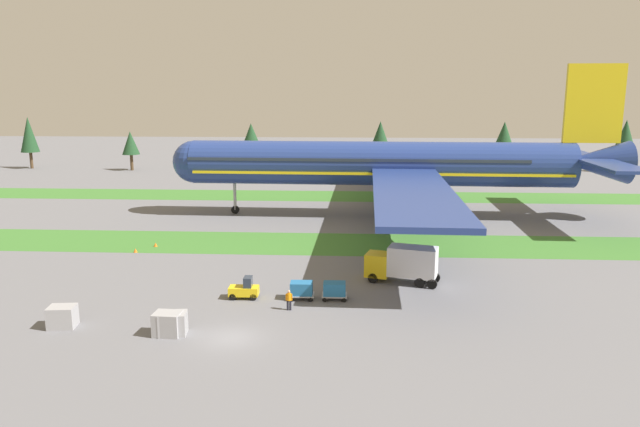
{
  "coord_description": "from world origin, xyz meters",
  "views": [
    {
      "loc": [
        8.82,
        -40.67,
        17.84
      ],
      "look_at": [
        5.05,
        26.83,
        4.0
      ],
      "focal_mm": 33.25,
      "sensor_mm": 36.0,
      "label": 1
    }
  ],
  "objects_px": {
    "ground_crew_marshaller": "(289,299)",
    "taxiway_marker_0": "(156,245)",
    "uld_container_0": "(62,317)",
    "taxiway_marker_2": "(392,252)",
    "uld_container_2": "(168,324)",
    "uld_container_1": "(173,324)",
    "airliner": "(394,163)",
    "baggage_tug": "(245,289)",
    "taxiway_marker_3": "(135,250)",
    "catering_truck": "(403,263)",
    "taxiway_marker_1": "(380,253)",
    "cargo_dolly_second": "(334,289)",
    "cargo_dolly_lead": "(301,289)"
  },
  "relations": [
    {
      "from": "catering_truck",
      "to": "taxiway_marker_3",
      "type": "xyz_separation_m",
      "value": [
        -29.49,
        9.29,
        -1.72
      ]
    },
    {
      "from": "uld_container_1",
      "to": "taxiway_marker_2",
      "type": "bearing_deg",
      "value": 52.96
    },
    {
      "from": "uld_container_1",
      "to": "taxiway_marker_0",
      "type": "bearing_deg",
      "value": 111.17
    },
    {
      "from": "uld_container_0",
      "to": "taxiway_marker_2",
      "type": "height_order",
      "value": "uld_container_0"
    },
    {
      "from": "cargo_dolly_lead",
      "to": "taxiway_marker_3",
      "type": "xyz_separation_m",
      "value": [
        -20.23,
        14.43,
        -0.69
      ]
    },
    {
      "from": "airliner",
      "to": "taxiway_marker_2",
      "type": "distance_m",
      "value": 22.24
    },
    {
      "from": "cargo_dolly_second",
      "to": "uld_container_0",
      "type": "height_order",
      "value": "uld_container_0"
    },
    {
      "from": "taxiway_marker_1",
      "to": "catering_truck",
      "type": "bearing_deg",
      "value": -79.01
    },
    {
      "from": "taxiway_marker_2",
      "to": "uld_container_2",
      "type": "bearing_deg",
      "value": -127.46
    },
    {
      "from": "catering_truck",
      "to": "taxiway_marker_1",
      "type": "height_order",
      "value": "catering_truck"
    },
    {
      "from": "airliner",
      "to": "cargo_dolly_lead",
      "type": "xyz_separation_m",
      "value": [
        -10.34,
        -36.24,
        -6.86
      ]
    },
    {
      "from": "baggage_tug",
      "to": "uld_container_0",
      "type": "bearing_deg",
      "value": 118.52
    },
    {
      "from": "baggage_tug",
      "to": "ground_crew_marshaller",
      "type": "bearing_deg",
      "value": -123.26
    },
    {
      "from": "ground_crew_marshaller",
      "to": "taxiway_marker_0",
      "type": "relative_size",
      "value": 3.73
    },
    {
      "from": "cargo_dolly_second",
      "to": "taxiway_marker_1",
      "type": "bearing_deg",
      "value": -18.74
    },
    {
      "from": "ground_crew_marshaller",
      "to": "taxiway_marker_3",
      "type": "relative_size",
      "value": 3.8
    },
    {
      "from": "baggage_tug",
      "to": "cargo_dolly_second",
      "type": "height_order",
      "value": "baggage_tug"
    },
    {
      "from": "taxiway_marker_2",
      "to": "taxiway_marker_3",
      "type": "relative_size",
      "value": 1.14
    },
    {
      "from": "taxiway_marker_0",
      "to": "catering_truck",
      "type": "bearing_deg",
      "value": -23.11
    },
    {
      "from": "baggage_tug",
      "to": "ground_crew_marshaller",
      "type": "relative_size",
      "value": 1.51
    },
    {
      "from": "taxiway_marker_1",
      "to": "taxiway_marker_0",
      "type": "bearing_deg",
      "value": 173.99
    },
    {
      "from": "baggage_tug",
      "to": "taxiway_marker_3",
      "type": "distance_m",
      "value": 21.03
    },
    {
      "from": "taxiway_marker_1",
      "to": "taxiway_marker_2",
      "type": "height_order",
      "value": "taxiway_marker_1"
    },
    {
      "from": "uld_container_0",
      "to": "ground_crew_marshaller",
      "type": "bearing_deg",
      "value": 15.15
    },
    {
      "from": "cargo_dolly_second",
      "to": "uld_container_0",
      "type": "bearing_deg",
      "value": 108.66
    },
    {
      "from": "uld_container_1",
      "to": "airliner",
      "type": "bearing_deg",
      "value": 66.57
    },
    {
      "from": "cargo_dolly_lead",
      "to": "taxiway_marker_2",
      "type": "xyz_separation_m",
      "value": [
        8.88,
        15.36,
        -0.66
      ]
    },
    {
      "from": "uld_container_2",
      "to": "taxiway_marker_2",
      "type": "distance_m",
      "value": 29.93
    },
    {
      "from": "ground_crew_marshaller",
      "to": "taxiway_marker_0",
      "type": "distance_m",
      "value": 26.8
    },
    {
      "from": "airliner",
      "to": "baggage_tug",
      "type": "height_order",
      "value": "airliner"
    },
    {
      "from": "ground_crew_marshaller",
      "to": "taxiway_marker_2",
      "type": "relative_size",
      "value": 3.34
    },
    {
      "from": "airliner",
      "to": "taxiway_marker_0",
      "type": "bearing_deg",
      "value": 124.72
    },
    {
      "from": "airliner",
      "to": "uld_container_2",
      "type": "relative_size",
      "value": 39.98
    },
    {
      "from": "cargo_dolly_second",
      "to": "uld_container_1",
      "type": "bearing_deg",
      "value": 124.09
    },
    {
      "from": "uld_container_2",
      "to": "uld_container_0",
      "type": "bearing_deg",
      "value": 173.33
    },
    {
      "from": "cargo_dolly_lead",
      "to": "catering_truck",
      "type": "relative_size",
      "value": 0.3
    },
    {
      "from": "uld_container_2",
      "to": "taxiway_marker_3",
      "type": "xyz_separation_m",
      "value": [
        -10.91,
        22.82,
        -0.64
      ]
    },
    {
      "from": "ground_crew_marshaller",
      "to": "uld_container_1",
      "type": "distance_m",
      "value": 9.85
    },
    {
      "from": "cargo_dolly_lead",
      "to": "taxiway_marker_1",
      "type": "bearing_deg",
      "value": -28.52
    },
    {
      "from": "uld_container_1",
      "to": "uld_container_2",
      "type": "distance_m",
      "value": 0.38
    },
    {
      "from": "airliner",
      "to": "uld_container_1",
      "type": "relative_size",
      "value": 39.98
    },
    {
      "from": "airliner",
      "to": "catering_truck",
      "type": "bearing_deg",
      "value": 179.42
    },
    {
      "from": "airliner",
      "to": "taxiway_marker_2",
      "type": "height_order",
      "value": "airliner"
    },
    {
      "from": "cargo_dolly_second",
      "to": "uld_container_2",
      "type": "height_order",
      "value": "uld_container_2"
    },
    {
      "from": "taxiway_marker_2",
      "to": "cargo_dolly_lead",
      "type": "bearing_deg",
      "value": -120.03
    },
    {
      "from": "airliner",
      "to": "uld_container_0",
      "type": "height_order",
      "value": "airliner"
    },
    {
      "from": "taxiway_marker_0",
      "to": "taxiway_marker_1",
      "type": "bearing_deg",
      "value": -6.01
    },
    {
      "from": "taxiway_marker_1",
      "to": "uld_container_0",
      "type": "bearing_deg",
      "value": -139.45
    },
    {
      "from": "baggage_tug",
      "to": "uld_container_0",
      "type": "height_order",
      "value": "baggage_tug"
    },
    {
      "from": "airliner",
      "to": "ground_crew_marshaller",
      "type": "relative_size",
      "value": 45.96
    }
  ]
}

